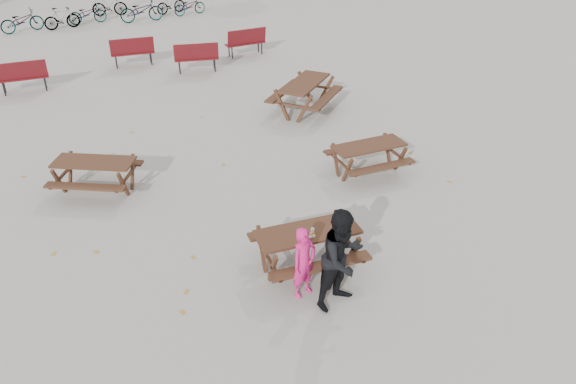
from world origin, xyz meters
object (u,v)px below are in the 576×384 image
object	(u,v)px
main_picnic_table	(308,240)
adult	(342,259)
soda_bottle	(312,232)
child	(304,263)
food_tray	(309,236)
picnic_table_east	(368,159)
picnic_table_far	(305,97)
picnic_table_north	(96,176)

from	to	relation	value
main_picnic_table	adult	xyz separation A→B (m)	(0.17, -1.04, 0.29)
soda_bottle	child	size ratio (longest dim) A/B	0.13
food_tray	adult	xyz separation A→B (m)	(0.21, -0.88, 0.09)
picnic_table_east	picnic_table_far	distance (m)	4.02
food_tray	picnic_table_far	size ratio (longest dim) A/B	0.09
soda_bottle	child	xyz separation A→B (m)	(-0.34, -0.48, -0.20)
child	picnic_table_far	bearing A→B (deg)	46.67
food_tray	soda_bottle	xyz separation A→B (m)	(0.05, -0.00, 0.05)
picnic_table_north	picnic_table_far	distance (m)	6.56
child	picnic_table_far	world-z (taller)	child
soda_bottle	picnic_table_far	xyz separation A→B (m)	(2.63, 6.99, -0.41)
child	picnic_table_north	world-z (taller)	child
main_picnic_table	picnic_table_far	bearing A→B (deg)	68.80
child	picnic_table_far	size ratio (longest dim) A/B	0.64
food_tray	child	world-z (taller)	child
adult	picnic_table_east	size ratio (longest dim) A/B	1.05
soda_bottle	picnic_table_east	size ratio (longest dim) A/B	0.10
picnic_table_north	picnic_table_east	bearing A→B (deg)	13.43
food_tray	child	xyz separation A→B (m)	(-0.29, -0.48, -0.15)
food_tray	picnic_table_east	xyz separation A→B (m)	(2.67, 2.96, -0.43)
main_picnic_table	picnic_table_far	size ratio (longest dim) A/B	0.89
soda_bottle	child	distance (m)	0.62
child	adult	size ratio (longest dim) A/B	0.73
main_picnic_table	picnic_table_east	size ratio (longest dim) A/B	1.08
child	adult	distance (m)	0.67
food_tray	adult	distance (m)	0.90
child	picnic_table_far	xyz separation A→B (m)	(2.97, 7.47, -0.21)
picnic_table_east	picnic_table_far	xyz separation A→B (m)	(0.01, 4.02, 0.08)
adult	child	bearing A→B (deg)	119.22
food_tray	adult	world-z (taller)	adult
main_picnic_table	picnic_table_north	xyz separation A→B (m)	(-3.32, 4.09, -0.22)
child	picnic_table_east	size ratio (longest dim) A/B	0.77
picnic_table_north	picnic_table_far	bearing A→B (deg)	50.25
picnic_table_east	main_picnic_table	bearing A→B (deg)	-136.86
food_tray	main_picnic_table	bearing A→B (deg)	76.44
main_picnic_table	adult	size ratio (longest dim) A/B	1.02
main_picnic_table	picnic_table_far	world-z (taller)	picnic_table_far
child	adult	bearing A→B (deg)	-60.23
main_picnic_table	picnic_table_east	bearing A→B (deg)	46.75
main_picnic_table	food_tray	world-z (taller)	food_tray
main_picnic_table	child	size ratio (longest dim) A/B	1.40
main_picnic_table	child	xyz separation A→B (m)	(-0.33, -0.65, 0.06)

